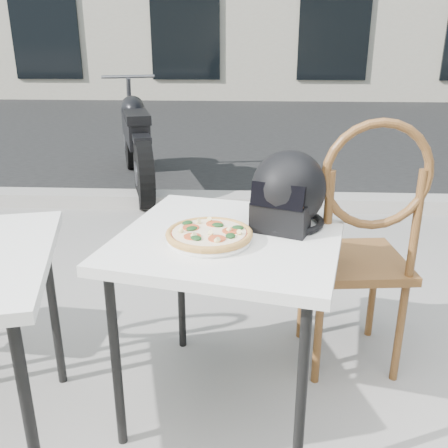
{
  "coord_description": "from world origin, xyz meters",
  "views": [
    {
      "loc": [
        -0.15,
        -1.28,
        1.44
      ],
      "look_at": [
        -0.24,
        0.41,
        0.81
      ],
      "focal_mm": 40.0,
      "sensor_mm": 36.0,
      "label": 1
    }
  ],
  "objects_px": {
    "pizza": "(209,234)",
    "helmet": "(288,193)",
    "cafe_table_main": "(230,251)",
    "plate": "(209,239)",
    "cafe_chair_main": "(361,238)",
    "motorcycle": "(136,140)"
  },
  "relations": [
    {
      "from": "pizza",
      "to": "helmet",
      "type": "distance_m",
      "value": 0.35
    },
    {
      "from": "cafe_table_main",
      "to": "plate",
      "type": "relative_size",
      "value": 2.42
    },
    {
      "from": "pizza",
      "to": "helmet",
      "type": "xyz_separation_m",
      "value": [
        0.28,
        0.18,
        0.1
      ]
    },
    {
      "from": "plate",
      "to": "pizza",
      "type": "distance_m",
      "value": 0.02
    },
    {
      "from": "plate",
      "to": "cafe_chair_main",
      "type": "height_order",
      "value": "cafe_chair_main"
    },
    {
      "from": "cafe_table_main",
      "to": "pizza",
      "type": "bearing_deg",
      "value": -132.26
    },
    {
      "from": "cafe_table_main",
      "to": "plate",
      "type": "height_order",
      "value": "plate"
    },
    {
      "from": "pizza",
      "to": "motorcycle",
      "type": "distance_m",
      "value": 3.47
    },
    {
      "from": "plate",
      "to": "pizza",
      "type": "height_order",
      "value": "pizza"
    },
    {
      "from": "cafe_table_main",
      "to": "motorcycle",
      "type": "relative_size",
      "value": 0.46
    },
    {
      "from": "plate",
      "to": "motorcycle",
      "type": "xyz_separation_m",
      "value": [
        -1.02,
        3.31,
        -0.3
      ]
    },
    {
      "from": "motorcycle",
      "to": "cafe_table_main",
      "type": "bearing_deg",
      "value": -88.65
    },
    {
      "from": "cafe_table_main",
      "to": "motorcycle",
      "type": "height_order",
      "value": "motorcycle"
    },
    {
      "from": "cafe_chair_main",
      "to": "motorcycle",
      "type": "height_order",
      "value": "cafe_chair_main"
    },
    {
      "from": "cafe_table_main",
      "to": "helmet",
      "type": "distance_m",
      "value": 0.31
    },
    {
      "from": "cafe_table_main",
      "to": "motorcycle",
      "type": "distance_m",
      "value": 3.41
    },
    {
      "from": "cafe_chair_main",
      "to": "motorcycle",
      "type": "distance_m",
      "value": 3.39
    },
    {
      "from": "helmet",
      "to": "pizza",
      "type": "bearing_deg",
      "value": -125.58
    },
    {
      "from": "cafe_table_main",
      "to": "cafe_chair_main",
      "type": "height_order",
      "value": "cafe_chair_main"
    },
    {
      "from": "cafe_table_main",
      "to": "helmet",
      "type": "height_order",
      "value": "helmet"
    },
    {
      "from": "plate",
      "to": "pizza",
      "type": "xyz_separation_m",
      "value": [
        0.0,
        0.0,
        0.02
      ]
    },
    {
      "from": "helmet",
      "to": "cafe_chair_main",
      "type": "height_order",
      "value": "cafe_chair_main"
    }
  ]
}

